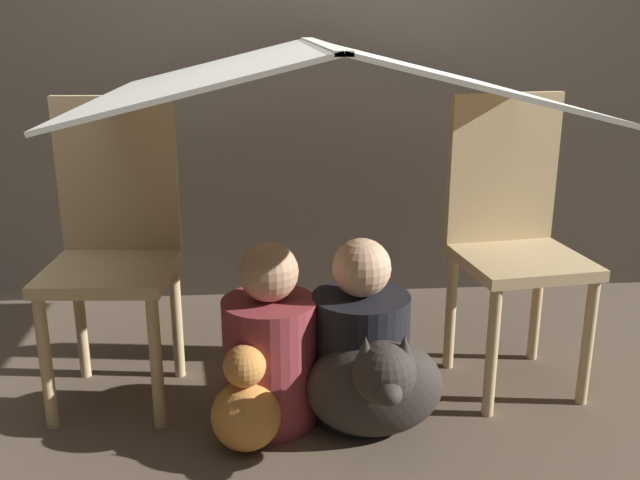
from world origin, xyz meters
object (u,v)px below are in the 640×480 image
(chair_right, at_px, (512,231))
(person_second, at_px, (360,344))
(dog, at_px, (376,384))
(chair_left, at_px, (114,241))
(person_front, at_px, (270,349))

(chair_right, bearing_deg, person_second, -164.55)
(person_second, height_order, dog, person_second)
(dog, bearing_deg, chair_right, 35.87)
(chair_left, xyz_separation_m, person_front, (0.47, -0.23, -0.27))
(chair_left, distance_m, dog, 0.91)
(chair_left, height_order, person_front, chair_left)
(chair_left, height_order, person_second, chair_left)
(person_front, xyz_separation_m, person_second, (0.27, 0.01, -0.00))
(chair_left, distance_m, person_second, 0.82)
(person_front, bearing_deg, person_second, 2.84)
(chair_right, height_order, person_front, chair_right)
(person_second, relative_size, dog, 1.41)
(person_front, distance_m, person_second, 0.27)
(person_second, distance_m, dog, 0.15)
(person_second, xyz_separation_m, dog, (0.03, -0.14, -0.06))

